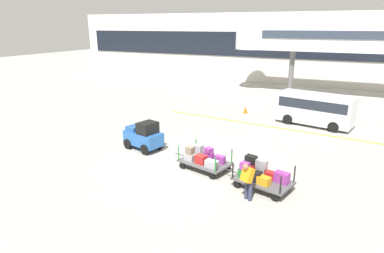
% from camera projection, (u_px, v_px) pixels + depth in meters
% --- Properties ---
extents(ground_plane, '(120.00, 120.00, 0.00)m').
position_uv_depth(ground_plane, '(193.00, 165.00, 15.98)').
color(ground_plane, '#9E9B91').
extents(apron_lead_line, '(17.90, 1.86, 0.01)m').
position_uv_depth(apron_lead_line, '(286.00, 129.00, 21.46)').
color(apron_lead_line, yellow).
rests_on(apron_lead_line, ground_plane).
extents(terminal_building, '(57.03, 2.51, 7.85)m').
position_uv_depth(terminal_building, '(293.00, 49.00, 37.17)').
color(terminal_building, silver).
rests_on(terminal_building, ground_plane).
extents(jet_bridge, '(18.11, 3.00, 6.75)m').
position_uv_depth(jet_bridge, '(325.00, 37.00, 30.04)').
color(jet_bridge, silver).
rests_on(jet_bridge, ground_plane).
extents(baggage_tug, '(2.30, 1.65, 1.58)m').
position_uv_depth(baggage_tug, '(144.00, 136.00, 17.82)').
color(baggage_tug, '#2659A5').
rests_on(baggage_tug, ground_plane).
extents(baggage_cart_lead, '(3.09, 1.91, 1.10)m').
position_uv_depth(baggage_cart_lead, '(204.00, 159.00, 15.37)').
color(baggage_cart_lead, '#4C4C4F').
rests_on(baggage_cart_lead, ground_plane).
extents(baggage_cart_middle, '(3.09, 1.91, 1.19)m').
position_uv_depth(baggage_cart_middle, '(261.00, 175.00, 13.60)').
color(baggage_cart_middle, '#4C4C4F').
rests_on(baggage_cart_middle, ground_plane).
extents(baggage_handler, '(0.55, 0.56, 1.56)m').
position_uv_depth(baggage_handler, '(248.00, 180.00, 12.54)').
color(baggage_handler, '#2D334C').
rests_on(baggage_handler, ground_plane).
extents(shuttle_van, '(5.09, 2.84, 2.10)m').
position_uv_depth(shuttle_van, '(316.00, 107.00, 22.04)').
color(shuttle_van, silver).
rests_on(shuttle_van, ground_plane).
extents(safety_cone_near, '(0.36, 0.36, 0.55)m').
position_uv_depth(safety_cone_near, '(245.00, 110.00, 25.30)').
color(safety_cone_near, '#EA590F').
rests_on(safety_cone_near, ground_plane).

